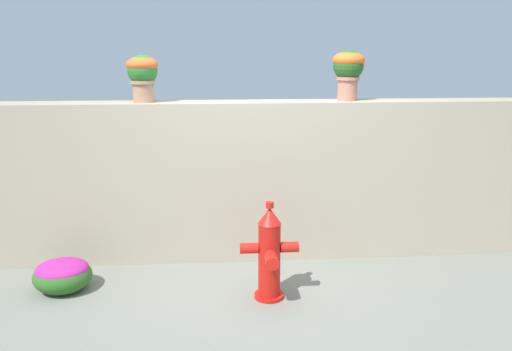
# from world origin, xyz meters

# --- Properties ---
(ground_plane) EXTENTS (24.00, 24.00, 0.00)m
(ground_plane) POSITION_xyz_m (0.00, 0.00, 0.00)
(ground_plane) COLOR slate
(stone_wall) EXTENTS (6.61, 0.38, 1.56)m
(stone_wall) POSITION_xyz_m (0.00, 0.92, 0.78)
(stone_wall) COLOR tan
(stone_wall) RESTS_ON ground
(potted_plant_1) EXTENTS (0.29, 0.29, 0.43)m
(potted_plant_1) POSITION_xyz_m (-1.01, 0.91, 1.83)
(potted_plant_1) COLOR tan
(potted_plant_1) RESTS_ON stone_wall
(potted_plant_2) EXTENTS (0.31, 0.31, 0.48)m
(potted_plant_2) POSITION_xyz_m (0.93, 0.94, 1.87)
(potted_plant_2) COLOR #BB735E
(potted_plant_2) RESTS_ON stone_wall
(fire_hydrant) EXTENTS (0.49, 0.38, 0.85)m
(fire_hydrant) POSITION_xyz_m (0.08, -0.02, 0.39)
(fire_hydrant) COLOR red
(fire_hydrant) RESTS_ON ground
(flower_bush_left) EXTENTS (0.50, 0.45, 0.29)m
(flower_bush_left) POSITION_xyz_m (-1.70, 0.26, 0.15)
(flower_bush_left) COLOR #2D6220
(flower_bush_left) RESTS_ON ground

